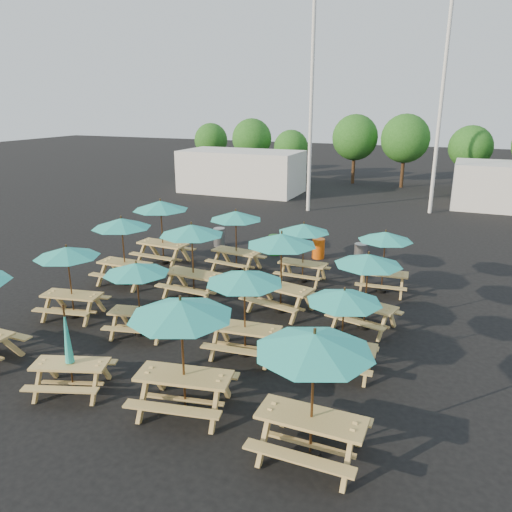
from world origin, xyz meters
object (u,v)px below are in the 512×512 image
at_px(picnic_unit_11, 304,232).
at_px(waste_bin_2, 318,248).
at_px(picnic_unit_3, 161,209).
at_px(picnic_unit_14, 368,264).
at_px(picnic_unit_6, 192,234).
at_px(picnic_unit_12, 314,351).
at_px(picnic_unit_4, 69,356).
at_px(picnic_unit_1, 67,257).
at_px(waste_bin_0, 219,237).
at_px(picnic_unit_8, 181,316).
at_px(picnic_unit_13, 344,301).
at_px(picnic_unit_5, 137,273).
at_px(picnic_unit_15, 385,240).
at_px(picnic_unit_2, 122,227).
at_px(waste_bin_3, 360,254).
at_px(picnic_unit_7, 236,219).
at_px(picnic_unit_10, 282,245).
at_px(waste_bin_1, 274,245).
at_px(picnic_unit_9, 245,282).

bearing_deg(picnic_unit_11, waste_bin_2, 96.69).
height_order(picnic_unit_3, picnic_unit_11, picnic_unit_3).
bearing_deg(picnic_unit_14, picnic_unit_6, -168.95).
distance_m(picnic_unit_12, picnic_unit_14, 5.60).
xyz_separation_m(picnic_unit_4, picnic_unit_12, (5.36, -0.01, 1.25)).
height_order(picnic_unit_1, waste_bin_0, picnic_unit_1).
height_order(picnic_unit_8, picnic_unit_13, picnic_unit_8).
bearing_deg(picnic_unit_13, picnic_unit_5, 179.01).
height_order(picnic_unit_5, waste_bin_2, picnic_unit_5).
xyz_separation_m(picnic_unit_4, waste_bin_2, (2.27, 11.31, -0.43)).
xyz_separation_m(picnic_unit_3, picnic_unit_4, (3.06, -8.34, -1.30)).
height_order(picnic_unit_6, picnic_unit_15, picnic_unit_6).
distance_m(picnic_unit_2, picnic_unit_11, 6.10).
relative_size(picnic_unit_6, waste_bin_3, 3.01).
bearing_deg(picnic_unit_15, picnic_unit_8, -112.25).
distance_m(picnic_unit_2, picnic_unit_13, 8.66).
height_order(picnic_unit_2, picnic_unit_7, picnic_unit_2).
height_order(picnic_unit_2, picnic_unit_14, picnic_unit_2).
xyz_separation_m(picnic_unit_5, picnic_unit_14, (5.47, 2.72, 0.11)).
height_order(picnic_unit_7, picnic_unit_15, picnic_unit_7).
xyz_separation_m(picnic_unit_3, picnic_unit_11, (5.57, 0.13, -0.33)).
relative_size(picnic_unit_2, waste_bin_0, 2.93).
bearing_deg(picnic_unit_3, picnic_unit_15, 4.61).
bearing_deg(picnic_unit_11, picnic_unit_2, -153.55).
xyz_separation_m(picnic_unit_10, waste_bin_2, (-0.42, 5.55, -1.68)).
bearing_deg(picnic_unit_5, waste_bin_1, 72.32).
relative_size(picnic_unit_11, waste_bin_3, 2.63).
bearing_deg(picnic_unit_2, picnic_unit_5, -47.43).
bearing_deg(picnic_unit_15, picnic_unit_2, -167.03).
bearing_deg(picnic_unit_2, picnic_unit_6, -1.45).
bearing_deg(picnic_unit_1, waste_bin_3, 39.89).
relative_size(picnic_unit_9, picnic_unit_14, 1.01).
distance_m(picnic_unit_11, picnic_unit_13, 6.01).
bearing_deg(waste_bin_2, picnic_unit_12, -74.74).
bearing_deg(picnic_unit_5, waste_bin_3, 50.60).
relative_size(picnic_unit_5, picnic_unit_15, 1.00).
xyz_separation_m(picnic_unit_12, waste_bin_3, (-1.39, 11.25, -1.68)).
relative_size(picnic_unit_5, picnic_unit_12, 0.85).
xyz_separation_m(picnic_unit_5, picnic_unit_11, (2.77, 5.60, 0.04)).
xyz_separation_m(picnic_unit_8, waste_bin_3, (1.36, 10.91, -1.69)).
relative_size(picnic_unit_2, picnic_unit_14, 1.05).
xyz_separation_m(picnic_unit_2, picnic_unit_9, (5.81, -2.99, -0.09)).
height_order(picnic_unit_5, picnic_unit_6, picnic_unit_6).
xyz_separation_m(picnic_unit_3, picnic_unit_5, (2.81, -5.47, -0.37)).
xyz_separation_m(picnic_unit_1, picnic_unit_11, (5.24, 5.41, -0.05)).
relative_size(picnic_unit_6, picnic_unit_8, 0.98).
relative_size(picnic_unit_1, picnic_unit_6, 0.90).
bearing_deg(picnic_unit_9, picnic_unit_2, 147.22).
height_order(picnic_unit_6, waste_bin_2, picnic_unit_6).
distance_m(picnic_unit_2, waste_bin_3, 8.92).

